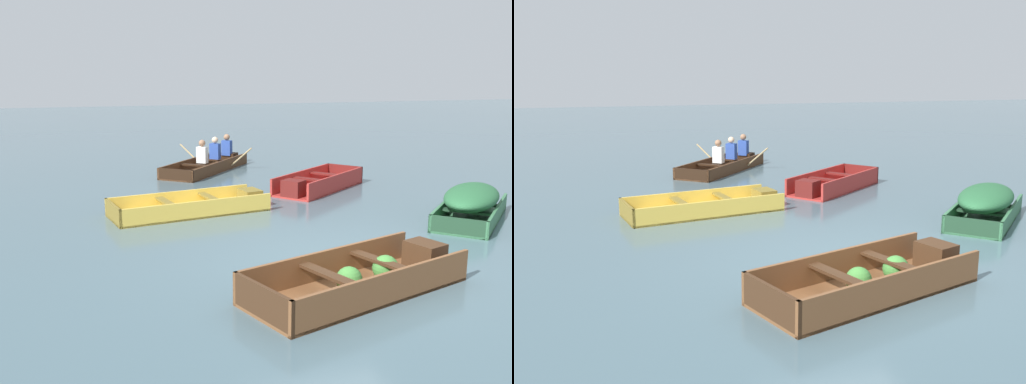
# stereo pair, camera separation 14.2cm
# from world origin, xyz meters

# --- Properties ---
(ground_plane) EXTENTS (80.00, 80.00, 0.00)m
(ground_plane) POSITION_xyz_m (0.00, 0.00, 0.00)
(ground_plane) COLOR #47606B
(dinghy_wooden_brown_foreground) EXTENTS (3.12, 1.90, 0.41)m
(dinghy_wooden_brown_foreground) POSITION_xyz_m (-0.13, -0.94, 0.16)
(dinghy_wooden_brown_foreground) COLOR brown
(dinghy_wooden_brown_foreground) RESTS_ON ground
(skiff_yellow_near_moored) EXTENTS (3.12, 1.55, 0.34)m
(skiff_yellow_near_moored) POSITION_xyz_m (-1.29, 3.65, 0.12)
(skiff_yellow_near_moored) COLOR #E5BC47
(skiff_yellow_near_moored) RESTS_ON ground
(skiff_red_mid_moored) EXTENTS (2.70, 2.37, 0.40)m
(skiff_red_mid_moored) POSITION_xyz_m (1.79, 4.86, 0.14)
(skiff_red_mid_moored) COLOR #AD2D28
(skiff_red_mid_moored) RESTS_ON ground
(skiff_green_far_moored) EXTENTS (2.52, 2.43, 0.64)m
(skiff_green_far_moored) POSITION_xyz_m (3.41, 1.54, 0.36)
(skiff_green_far_moored) COLOR #387047
(skiff_green_far_moored) RESTS_ON ground
(rowboat_dark_varnish_with_crew) EXTENTS (2.96, 3.22, 0.88)m
(rowboat_dark_varnish_with_crew) POSITION_xyz_m (0.13, 8.39, 0.19)
(rowboat_dark_varnish_with_crew) COLOR #4C2D19
(rowboat_dark_varnish_with_crew) RESTS_ON ground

